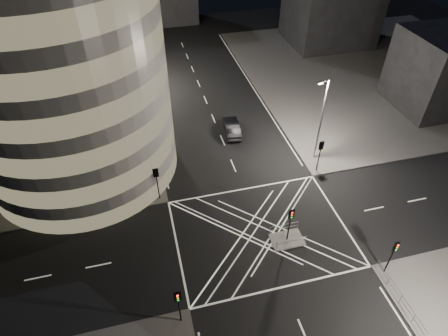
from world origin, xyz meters
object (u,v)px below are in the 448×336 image
object	(u,v)px
central_island	(287,240)
traffic_signal_nr	(394,252)
traffic_signal_fl	(157,178)
street_lamp_left_near	(142,128)
traffic_signal_island	(290,219)
street_lamp_left_far	(130,56)
traffic_signal_fr	(320,151)
sedan	(232,128)
street_lamp_right_far	(321,118)
traffic_signal_nl	(178,301)

from	to	relation	value
central_island	traffic_signal_nr	distance (m)	9.08
central_island	traffic_signal_fl	bearing A→B (deg)	142.46
street_lamp_left_near	traffic_signal_fl	bearing A→B (deg)	-83.03
traffic_signal_island	street_lamp_left_far	world-z (taller)	street_lamp_left_far
traffic_signal_fr	sedan	distance (m)	12.09
sedan	street_lamp_left_near	bearing A→B (deg)	28.62
sedan	street_lamp_right_far	bearing A→B (deg)	145.30
street_lamp_left_near	sedan	xyz separation A→B (m)	(10.94, 4.21, -4.70)
traffic_signal_nl	street_lamp_left_near	bearing A→B (deg)	91.94
traffic_signal_fr	street_lamp_left_far	bearing A→B (deg)	128.17
central_island	sedan	size ratio (longest dim) A/B	0.59
traffic_signal_nr	central_island	bearing A→B (deg)	142.07
traffic_signal_nl	traffic_signal_island	bearing A→B (deg)	26.14
central_island	street_lamp_right_far	distance (m)	13.98
central_island	street_lamp_left_far	xyz separation A→B (m)	(-11.44, 31.50, 5.47)
central_island	street_lamp_left_near	distance (m)	18.52
traffic_signal_nr	sedan	size ratio (longest dim) A/B	0.79
traffic_signal_fl	street_lamp_right_far	bearing A→B (deg)	6.88
traffic_signal_nl	traffic_signal_fl	bearing A→B (deg)	90.00
traffic_signal_fl	street_lamp_left_far	size ratio (longest dim) A/B	0.40
traffic_signal_fl	street_lamp_left_far	distance (m)	23.36
central_island	traffic_signal_nl	world-z (taller)	traffic_signal_nl
central_island	street_lamp_right_far	bearing A→B (deg)	54.70
traffic_signal_fl	traffic_signal_island	world-z (taller)	same
traffic_signal_fl	traffic_signal_nl	distance (m)	13.60
traffic_signal_fl	sedan	size ratio (longest dim) A/B	0.79
traffic_signal_nr	traffic_signal_fr	bearing A→B (deg)	90.00
central_island	street_lamp_left_near	bearing A→B (deg)	130.27
central_island	traffic_signal_nl	bearing A→B (deg)	-153.86
traffic_signal_island	street_lamp_right_far	xyz separation A→B (m)	(7.44, 10.50, 2.63)
traffic_signal_nl	street_lamp_left_near	distance (m)	18.99
traffic_signal_fl	street_lamp_left_near	xyz separation A→B (m)	(-0.64, 5.20, 2.63)
traffic_signal_nr	street_lamp_right_far	bearing A→B (deg)	87.70
traffic_signal_nr	street_lamp_left_far	size ratio (longest dim) A/B	0.40
street_lamp_left_near	sedan	world-z (taller)	street_lamp_left_near
traffic_signal_fl	street_lamp_right_far	size ratio (longest dim) A/B	0.40
traffic_signal_fr	street_lamp_left_far	distance (m)	29.63
traffic_signal_nr	street_lamp_left_near	bearing A→B (deg)	134.13
street_lamp_left_near	street_lamp_left_far	distance (m)	18.00
traffic_signal_nr	sedan	world-z (taller)	traffic_signal_nr
traffic_signal_nr	street_lamp_left_far	xyz separation A→B (m)	(-18.24, 36.80, 2.63)
street_lamp_left_far	street_lamp_right_far	xyz separation A→B (m)	(18.87, -21.00, 0.00)
street_lamp_left_far	central_island	bearing A→B (deg)	-70.05
traffic_signal_fl	street_lamp_left_far	xyz separation A→B (m)	(-0.64, 23.20, 2.63)
central_island	traffic_signal_fl	world-z (taller)	traffic_signal_fl
traffic_signal_fl	sedan	xyz separation A→B (m)	(10.30, 9.41, -2.08)
traffic_signal_island	street_lamp_left_near	distance (m)	17.89
traffic_signal_fr	sedan	world-z (taller)	traffic_signal_fr
traffic_signal_nr	street_lamp_left_near	world-z (taller)	street_lamp_left_near
sedan	street_lamp_left_far	bearing A→B (deg)	-44.02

